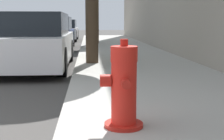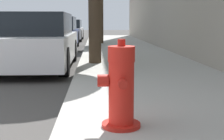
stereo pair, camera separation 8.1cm
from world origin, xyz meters
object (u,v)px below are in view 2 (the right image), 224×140
Objects in this scene: fire_hydrant at (121,88)px; parked_car_far at (67,30)px; parked_car_mid at (57,33)px; parked_car_near at (37,42)px.

parked_car_far is at bearing 96.75° from fire_hydrant.
parked_car_mid is at bearing 99.97° from fire_hydrant.
parked_car_far reaches higher than fire_hydrant.
parked_car_mid reaches higher than parked_car_far.
fire_hydrant is 0.21× the size of parked_car_mid.
parked_car_near is 11.27m from parked_car_far.
parked_car_near is 1.06× the size of parked_car_mid.
parked_car_mid is (-0.18, 5.51, 0.01)m from parked_car_near.
parked_car_mid is at bearing -89.11° from parked_car_far.
parked_car_far is (-1.90, 16.08, 0.10)m from fire_hydrant.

